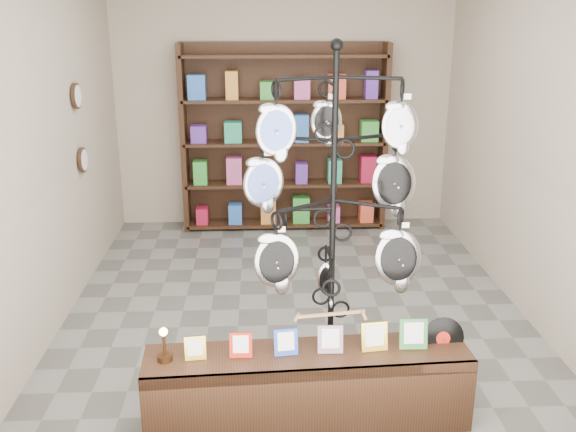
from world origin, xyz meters
The scene contains 6 objects.
ground centered at (0.00, 0.00, 0.00)m, with size 5.00×5.00×0.00m, color slate.
room_envelope centered at (0.00, 0.00, 1.85)m, with size 5.00×5.00×5.00m.
display_tree centered at (0.17, -1.27, 1.39)m, with size 1.23×1.06×2.40m.
front_shelf centered at (-0.01, -1.65, 0.26)m, with size 2.07×0.53×0.73m.
back_shelving centered at (0.00, 2.30, 1.03)m, with size 2.42×0.36×2.20m.
wall_clocks centered at (-1.97, 0.80, 1.50)m, with size 0.03×0.24×0.84m.
Camera 1 is at (-0.30, -5.21, 2.57)m, focal length 40.00 mm.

